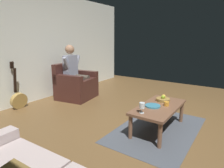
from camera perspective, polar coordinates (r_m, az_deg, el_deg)
ground_plane at (r=3.36m, az=13.07°, el=-12.83°), size 7.17×7.17×0.00m
wall_back at (r=4.94m, az=-20.98°, el=10.25°), size 6.38×0.06×2.53m
rug at (r=3.35m, az=13.32°, el=-12.80°), size 1.84×1.17×0.01m
armchair at (r=4.88m, az=-10.69°, el=-0.44°), size 0.96×0.91×0.87m
person_seated at (r=4.81m, az=-10.97°, el=4.05°), size 0.64×0.64×1.31m
coffee_table at (r=3.22m, az=13.66°, el=-7.20°), size 1.14×0.56×0.41m
guitar at (r=4.55m, az=-25.84°, el=-3.91°), size 0.34×0.22×1.00m
wine_glass_near at (r=2.82m, az=8.82°, el=-6.46°), size 0.08×0.08×0.16m
fruit_bowl at (r=3.44m, az=14.83°, el=-4.31°), size 0.23×0.23×0.11m
decorative_dish at (r=3.14m, az=11.92°, el=-6.32°), size 0.24×0.24×0.02m
candle_jar at (r=3.22m, az=15.79°, el=-5.63°), size 0.08×0.08×0.07m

